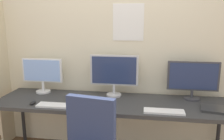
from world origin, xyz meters
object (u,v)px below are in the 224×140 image
object	(u,v)px
monitor_left	(42,73)
keyboard_left	(56,105)
keyboard_right	(164,111)
desk	(111,105)
mouse_left_side	(99,104)
laptop_closed	(218,109)
monitor_right	(193,78)
monitor_center	(114,73)
mouse_right_side	(33,103)

from	to	relation	value
monitor_left	keyboard_left	size ratio (longest dim) A/B	1.29
keyboard_left	keyboard_right	distance (m)	1.12
desk	monitor_left	distance (m)	0.97
mouse_left_side	laptop_closed	bearing A→B (deg)	2.04
monitor_right	desk	bearing A→B (deg)	-166.73
monitor_right	keyboard_right	world-z (taller)	monitor_right
monitor_left	keyboard_left	distance (m)	0.61
keyboard_right	mouse_left_side	size ratio (longest dim) A/B	4.13
monitor_center	keyboard_right	world-z (taller)	monitor_center
mouse_left_side	monitor_left	bearing A→B (deg)	155.72
desk	keyboard_right	xyz separation A→B (m)	(0.56, -0.23, 0.06)
laptop_closed	keyboard_left	bearing A→B (deg)	-165.80
keyboard_right	mouse_right_side	distance (m)	1.39
monitor_left	monitor_center	size ratio (longest dim) A/B	0.89
keyboard_left	desk	bearing A→B (deg)	22.33
desk	monitor_left	size ratio (longest dim) A/B	5.13
desk	mouse_left_side	world-z (taller)	mouse_left_side
keyboard_right	laptop_closed	bearing A→B (deg)	13.79
monitor_right	keyboard_left	distance (m)	1.54
mouse_right_side	laptop_closed	bearing A→B (deg)	3.22
monitor_center	keyboard_right	size ratio (longest dim) A/B	1.44
keyboard_left	mouse_left_side	bearing A→B (deg)	11.34
keyboard_left	mouse_left_side	xyz separation A→B (m)	(0.44, 0.09, 0.01)
monitor_right	laptop_closed	xyz separation A→B (m)	(0.20, -0.31, -0.24)
keyboard_right	monitor_center	bearing A→B (deg)	141.70
monitor_right	mouse_right_side	size ratio (longest dim) A/B	5.92
desk	monitor_center	bearing A→B (deg)	90.00
monitor_left	monitor_center	distance (m)	0.90
keyboard_right	mouse_left_side	xyz separation A→B (m)	(-0.68, 0.09, 0.01)
laptop_closed	monitor_center	bearing A→B (deg)	173.87
monitor_center	laptop_closed	bearing A→B (deg)	-15.78
monitor_right	laptop_closed	bearing A→B (deg)	-57.44
monitor_left	monitor_right	xyz separation A→B (m)	(1.80, 0.00, -0.00)
keyboard_left	mouse_right_side	bearing A→B (deg)	174.98
monitor_left	laptop_closed	world-z (taller)	monitor_left
monitor_right	keyboard_left	bearing A→B (deg)	-163.15
desk	mouse_right_side	bearing A→B (deg)	-166.05
keyboard_left	keyboard_right	xyz separation A→B (m)	(1.12, 0.00, 0.00)
monitor_left	laptop_closed	xyz separation A→B (m)	(2.00, -0.31, -0.24)
monitor_left	laptop_closed	distance (m)	2.04
desk	laptop_closed	world-z (taller)	laptop_closed
monitor_center	desk	bearing A→B (deg)	-90.00
monitor_left	monitor_center	xyz separation A→B (m)	(0.90, 0.00, 0.04)
monitor_right	keyboard_left	size ratio (longest dim) A/B	1.44
monitor_right	laptop_closed	size ratio (longest dim) A/B	1.78
monitor_right	laptop_closed	distance (m)	0.44
keyboard_right	desk	bearing A→B (deg)	157.67
desk	keyboard_left	distance (m)	0.61
monitor_right	monitor_left	bearing A→B (deg)	-180.00
monitor_center	mouse_left_side	bearing A→B (deg)	-108.26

